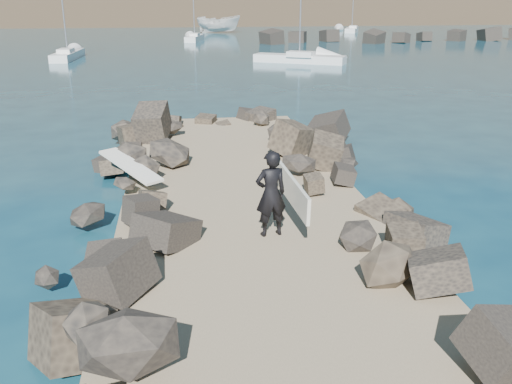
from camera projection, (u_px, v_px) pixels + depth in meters
ground at (250, 238)px, 13.40m from camera, size 800.00×800.00×0.00m
jetty at (263, 265)px, 11.43m from camera, size 6.00×26.00×0.60m
riprap_left at (117, 254)px, 11.45m from camera, size 2.60×22.00×1.00m
riprap_right at (393, 237)px, 12.21m from camera, size 2.60×22.00×1.00m
breakwater_secondary at (477, 36)px, 69.21m from camera, size 52.00×4.00×1.20m
surfboard_resting at (131, 170)px, 15.04m from camera, size 1.77×2.03×0.07m
boat_imported at (218, 24)px, 83.27m from camera, size 6.89×4.16×2.50m
surfer_with_board at (274, 193)px, 11.81m from camera, size 0.96×2.28×1.84m
sailboat_b at (195, 38)px, 69.25m from camera, size 2.67×6.28×7.50m
sailboat_a at (68, 55)px, 49.96m from camera, size 1.99×7.01×8.37m
sailboat_d at (352, 30)px, 85.52m from camera, size 3.88×6.78×8.13m
sailboat_c at (299, 59)px, 47.28m from camera, size 7.48×5.10×9.11m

